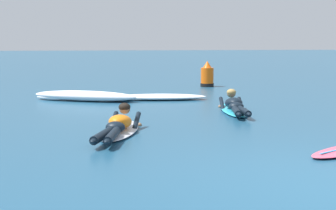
{
  "coord_description": "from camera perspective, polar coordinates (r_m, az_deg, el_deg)",
  "views": [
    {
      "loc": [
        -2.91,
        -5.56,
        1.67
      ],
      "look_at": [
        -1.45,
        4.65,
        0.36
      ],
      "focal_mm": 55.65,
      "sensor_mm": 36.0,
      "label": 1
    }
  ],
  "objects": [
    {
      "name": "ground_plane",
      "position": [
        15.92,
        2.43,
        1.23
      ],
      "size": [
        120.0,
        120.0,
        0.0
      ],
      "primitive_type": "plane",
      "color": "navy"
    },
    {
      "name": "surfer_near",
      "position": [
        9.19,
        -5.45,
        -2.36
      ],
      "size": [
        1.06,
        2.56,
        0.55
      ],
      "color": "silver",
      "rests_on": "ground"
    },
    {
      "name": "surfer_far",
      "position": [
        11.96,
        7.3,
        -0.16
      ],
      "size": [
        0.79,
        2.56,
        0.53
      ],
      "color": "#2DB2D1",
      "rests_on": "ground"
    },
    {
      "name": "whitewater_front",
      "position": [
        14.34,
        -0.96,
        0.87
      ],
      "size": [
        2.66,
        0.97,
        0.16
      ],
      "color": "white",
      "rests_on": "ground"
    },
    {
      "name": "whitewater_back",
      "position": [
        14.25,
        -9.08,
        0.96
      ],
      "size": [
        2.97,
        1.81,
        0.28
      ],
      "color": "white",
      "rests_on": "ground"
    },
    {
      "name": "channel_marker_buoy",
      "position": [
        18.33,
        4.31,
        3.11
      ],
      "size": [
        0.47,
        0.47,
        0.9
      ],
      "color": "#EA5B0F",
      "rests_on": "ground"
    }
  ]
}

